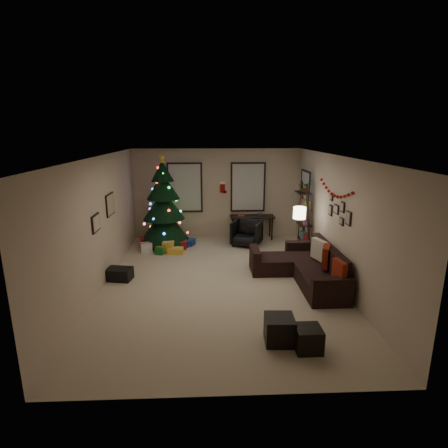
{
  "coord_description": "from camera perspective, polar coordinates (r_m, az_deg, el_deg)",
  "views": [
    {
      "loc": [
        -0.25,
        -7.28,
        3.19
      ],
      "look_at": [
        0.1,
        0.6,
        1.15
      ],
      "focal_mm": 28.8,
      "sensor_mm": 36.0,
      "label": 1
    }
  ],
  "objects": [
    {
      "name": "floor",
      "position": [
        7.95,
        -0.54,
        -9.15
      ],
      "size": [
        7.0,
        7.0,
        0.0
      ],
      "primitive_type": "plane",
      "color": "#C0AE91",
      "rests_on": "ground"
    },
    {
      "name": "ceiling",
      "position": [
        7.3,
        -0.59,
        10.65
      ],
      "size": [
        7.0,
        7.0,
        0.0
      ],
      "primitive_type": "plane",
      "rotation": [
        3.14,
        0.0,
        0.0
      ],
      "color": "white",
      "rests_on": "floor"
    },
    {
      "name": "wall_back",
      "position": [
        10.94,
        -1.2,
        4.82
      ],
      "size": [
        5.0,
        0.0,
        5.0
      ],
      "primitive_type": "plane",
      "rotation": [
        1.57,
        0.0,
        0.0
      ],
      "color": "#C5AF96",
      "rests_on": "floor"
    },
    {
      "name": "wall_front",
      "position": [
        4.21,
        1.12,
        -11.44
      ],
      "size": [
        5.0,
        0.0,
        5.0
      ],
      "primitive_type": "plane",
      "rotation": [
        -1.57,
        0.0,
        0.0
      ],
      "color": "#C5AF96",
      "rests_on": "floor"
    },
    {
      "name": "wall_left",
      "position": [
        7.84,
        -19.15,
        0.11
      ],
      "size": [
        0.0,
        7.0,
        7.0
      ],
      "primitive_type": "plane",
      "rotation": [
        1.57,
        0.0,
        1.57
      ],
      "color": "#C5AF96",
      "rests_on": "floor"
    },
    {
      "name": "wall_right",
      "position": [
        7.99,
        17.65,
        0.5
      ],
      "size": [
        0.0,
        7.0,
        7.0
      ],
      "primitive_type": "plane",
      "rotation": [
        1.57,
        0.0,
        -1.57
      ],
      "color": "#C5AF96",
      "rests_on": "floor"
    },
    {
      "name": "window_back_left",
      "position": [
        10.9,
        -6.22,
        5.77
      ],
      "size": [
        1.05,
        0.06,
        1.5
      ],
      "color": "#728CB2",
      "rests_on": "wall_back"
    },
    {
      "name": "window_back_right",
      "position": [
        10.94,
        3.81,
        5.85
      ],
      "size": [
        1.05,
        0.06,
        1.5
      ],
      "color": "#728CB2",
      "rests_on": "wall_back"
    },
    {
      "name": "window_right_wall",
      "position": [
        10.34,
        12.8,
        4.74
      ],
      "size": [
        0.06,
        0.9,
        1.3
      ],
      "color": "#728CB2",
      "rests_on": "wall_right"
    },
    {
      "name": "christmas_tree",
      "position": [
        10.26,
        -9.53,
        2.52
      ],
      "size": [
        1.42,
        1.42,
        2.64
      ],
      "rotation": [
        0.0,
        0.0,
        -0.01
      ],
      "color": "black",
      "rests_on": "floor"
    },
    {
      "name": "presents",
      "position": [
        10.09,
        -8.79,
        -3.43
      ],
      "size": [
        1.5,
        1.01,
        0.3
      ],
      "rotation": [
        0.0,
        0.0,
        -0.23
      ],
      "color": "maroon",
      "rests_on": "floor"
    },
    {
      "name": "sofa",
      "position": [
        8.18,
        12.76,
        -6.83
      ],
      "size": [
        1.69,
        2.47,
        0.82
      ],
      "color": "black",
      "rests_on": "floor"
    },
    {
      "name": "pillow_red_a",
      "position": [
        7.17,
        17.84,
        -7.07
      ],
      "size": [
        0.16,
        0.41,
        0.4
      ],
      "primitive_type": "cube",
      "rotation": [
        0.0,
        0.0,
        0.15
      ],
      "color": "maroon",
      "rests_on": "sofa"
    },
    {
      "name": "pillow_red_b",
      "position": [
        7.87,
        15.87,
        -4.97
      ],
      "size": [
        0.29,
        0.46,
        0.45
      ],
      "primitive_type": "cube",
      "rotation": [
        0.0,
        0.0,
        -0.41
      ],
      "color": "maroon",
      "rests_on": "sofa"
    },
    {
      "name": "pillow_cream",
      "position": [
        8.3,
        14.86,
        -3.96
      ],
      "size": [
        0.26,
        0.47,
        0.45
      ],
      "primitive_type": "cube",
      "rotation": [
        0.0,
        0.0,
        0.31
      ],
      "color": "#C0B39B",
      "rests_on": "sofa"
    },
    {
      "name": "ottoman_near",
      "position": [
        5.86,
        8.78,
        -16.24
      ],
      "size": [
        0.46,
        0.46,
        0.42
      ],
      "primitive_type": "cube",
      "rotation": [
        0.0,
        0.0,
        -0.04
      ],
      "color": "black",
      "rests_on": "floor"
    },
    {
      "name": "ottoman_far",
      "position": [
        5.77,
        13.19,
        -17.32
      ],
      "size": [
        0.39,
        0.39,
        0.37
      ],
      "primitive_type": "cube",
      "rotation": [
        0.0,
        0.0,
        0.01
      ],
      "color": "black",
      "rests_on": "floor"
    },
    {
      "name": "desk",
      "position": [
        10.89,
        4.49,
        0.87
      ],
      "size": [
        1.33,
        0.47,
        0.72
      ],
      "color": "black",
      "rests_on": "floor"
    },
    {
      "name": "desk_chair",
      "position": [
        10.3,
        3.63,
        -1.43
      ],
      "size": [
        0.91,
        0.89,
        0.73
      ],
      "primitive_type": "imported",
      "rotation": [
        0.0,
        0.0,
        -0.4
      ],
      "color": "black",
      "rests_on": "floor"
    },
    {
      "name": "bookshelf",
      "position": [
        9.74,
        12.71,
        0.7
      ],
      "size": [
        0.3,
        0.56,
        1.91
      ],
      "color": "black",
      "rests_on": "floor"
    },
    {
      "name": "potted_plant",
      "position": [
        9.69,
        12.82,
        6.06
      ],
      "size": [
        0.62,
        0.63,
        0.53
      ],
      "primitive_type": "imported",
      "rotation": [
        0.0,
        0.0,
        0.83
      ],
      "color": "#4C4C4C",
      "rests_on": "bookshelf"
    },
    {
      "name": "floor_lamp",
      "position": [
        8.88,
        11.87,
        1.16
      ],
      "size": [
        0.3,
        0.3,
        1.42
      ],
      "rotation": [
        0.0,
        0.0,
        0.24
      ],
      "color": "black",
      "rests_on": "floor"
    },
    {
      "name": "art_map",
      "position": [
        8.55,
        -17.63,
        2.97
      ],
      "size": [
        0.04,
        0.6,
        0.5
      ],
      "color": "black",
      "rests_on": "wall_left"
    },
    {
      "name": "art_abstract",
      "position": [
        7.53,
        -19.69,
        0.14
      ],
      "size": [
        0.04,
        0.45,
        0.35
      ],
      "color": "black",
      "rests_on": "wall_left"
    },
    {
      "name": "gallery",
      "position": [
        7.87,
        17.82,
        1.94
      ],
      "size": [
        0.03,
        1.25,
        0.54
      ],
      "color": "black",
      "rests_on": "wall_right"
    },
    {
      "name": "garland",
      "position": [
        8.04,
        17.18,
        5.13
      ],
      "size": [
        0.08,
        1.9,
        0.3
      ],
      "primitive_type": null,
      "color": "#A5140C",
      "rests_on": "wall_right"
    },
    {
      "name": "stocking_left",
      "position": [
        11.02,
        -1.95,
        5.61
      ],
      "size": [
        0.2,
        0.05,
        0.36
      ],
      "color": "#990F0C",
      "rests_on": "wall_back"
    },
    {
      "name": "stocking_right",
      "position": [
        10.87,
        -0.2,
        5.89
      ],
      "size": [
        0.2,
        0.05,
        0.36
      ],
      "color": "#990F0C",
      "rests_on": "wall_back"
    },
    {
      "name": "storage_bin",
      "position": [
        8.33,
        -16.28,
        -7.63
      ],
      "size": [
        0.59,
        0.45,
        0.27
      ],
      "primitive_type": "cube",
      "rotation": [
        0.0,
        0.0,
        -0.18
      ],
      "color": "black",
      "rests_on": "floor"
    }
  ]
}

